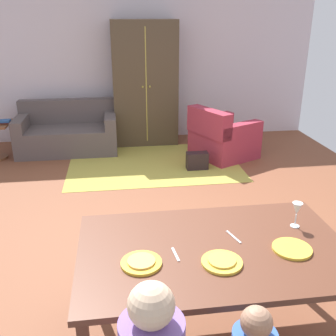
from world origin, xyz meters
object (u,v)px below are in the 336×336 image
couch (68,133)px  armchair (222,138)px  plate_near_woman (292,249)px  wine_glass (297,210)px  plate_near_man (141,263)px  plate_near_child (222,262)px  armoire (145,84)px  book_lower (3,122)px  handbag (197,161)px  dining_table (214,256)px  book_upper (3,121)px

couch → armchair: (2.49, -0.68, 0.01)m
plate_near_woman → wine_glass: bearing=61.9°
plate_near_man → couch: size_ratio=0.15×
plate_near_child → wine_glass: (0.63, 0.36, 0.12)m
armchair → armoire: bearing=139.5°
plate_near_child → armchair: armchair is taller
wine_glass → book_lower: (-2.98, 3.96, -0.30)m
couch → book_lower: bearing=-164.8°
armchair → plate_near_child: bearing=-105.6°
handbag → plate_near_child: bearing=-99.8°
plate_near_man → handbag: (1.07, 3.36, -0.64)m
armoire → plate_near_child: bearing=-89.3°
plate_near_woman → handbag: (0.10, 3.34, -0.64)m
wine_glass → dining_table: bearing=-164.1°
plate_near_child → plate_near_woman: 0.49m
armchair → book_lower: bearing=173.0°
plate_near_man → handbag: size_ratio=0.78×
dining_table → armchair: (1.09, 3.71, -0.38)m
plate_near_man → couch: 4.63m
plate_near_child → wine_glass: wine_glass is taller
plate_near_child → couch: (-1.40, 4.57, -0.46)m
plate_near_woman → armoire: armoire is taller
couch → plate_near_man: bearing=-78.5°
book_upper → handbag: bearing=-16.5°
plate_near_woman → book_lower: (-2.83, 4.24, -0.18)m
wine_glass → armoire: (-0.69, 4.51, 0.16)m
dining_table → handbag: size_ratio=5.49×
dining_table → armoire: armoire is taller
plate_near_child → armchair: size_ratio=0.22×
plate_near_man → plate_near_child: 0.49m
dining_table → plate_near_child: (-0.00, -0.18, 0.07)m
handbag → dining_table: bearing=-100.3°
wine_glass → handbag: bearing=90.8°
couch → plate_near_child: bearing=-73.0°
plate_near_child → plate_near_woman: (0.48, 0.08, 0.00)m
plate_near_child → book_upper: plate_near_child is taller
book_upper → plate_near_child: bearing=-61.4°
plate_near_man → plate_near_child: size_ratio=1.00×
plate_near_woman → wine_glass: (0.15, 0.28, 0.12)m
plate_near_child → armoire: (-0.06, 4.87, 0.28)m
wine_glass → armchair: (0.46, 3.53, -0.57)m
couch → armoire: bearing=12.4°
armchair → armoire: size_ratio=0.55×
book_lower → plate_near_woman: bearing=-56.2°
dining_table → book_lower: dining_table is taller
plate_near_woman → wine_glass: wine_glass is taller
book_upper → armchair: bearing=-6.5°
plate_near_woman → book_upper: plate_near_woman is taller
armoire → handbag: armoire is taller
plate_near_child → book_upper: (-2.34, 4.28, -0.15)m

